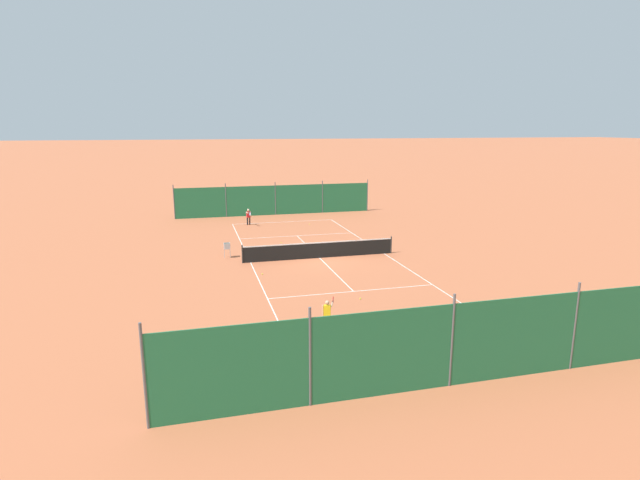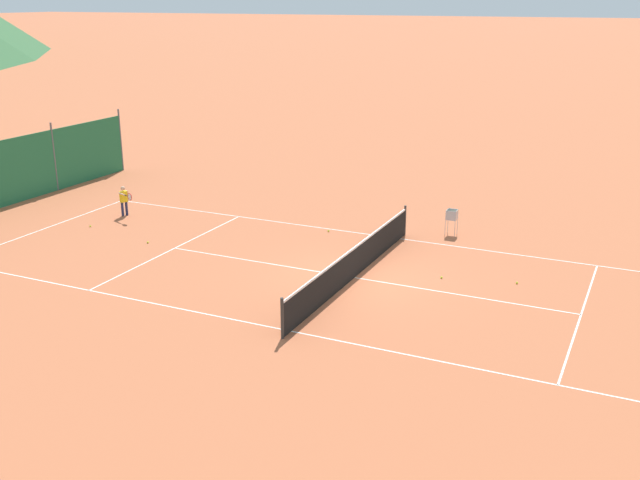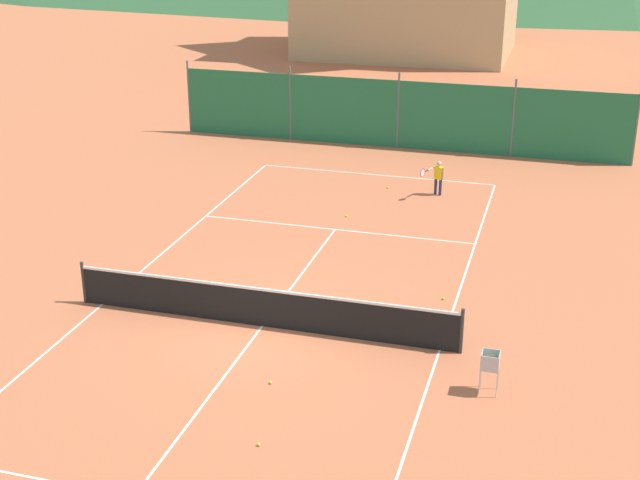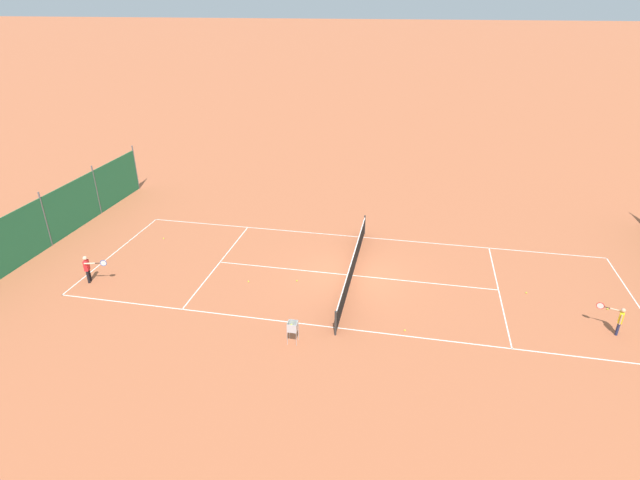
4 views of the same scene
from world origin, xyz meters
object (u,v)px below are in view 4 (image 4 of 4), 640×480
at_px(tennis_ball_by_net_left, 248,281).
at_px(ball_hopper, 292,328).
at_px(tennis_ball_alley_left, 164,238).
at_px(tennis_ball_alley_right, 297,281).
at_px(player_near_baseline, 619,319).
at_px(player_far_baseline, 88,267).
at_px(tennis_ball_by_net_right, 405,330).
at_px(tennis_net, 353,266).
at_px(tennis_ball_service_box, 608,309).
at_px(tennis_ball_far_corner, 526,293).

xyz_separation_m(tennis_ball_by_net_left, ball_hopper, (3.79, 3.00, 0.63)).
xyz_separation_m(tennis_ball_alley_left, tennis_ball_alley_right, (2.85, 7.90, 0.00)).
relative_size(player_near_baseline, player_far_baseline, 0.89).
distance_m(player_far_baseline, tennis_ball_alley_right, 9.21).
height_order(tennis_ball_by_net_left, ball_hopper, ball_hopper).
relative_size(tennis_ball_alley_left, tennis_ball_by_net_right, 1.00).
height_order(player_near_baseline, tennis_ball_alley_left, player_near_baseline).
height_order(tennis_ball_alley_left, tennis_ball_alley_right, same).
xyz_separation_m(tennis_net, player_far_baseline, (2.87, -11.35, 0.25)).
bearing_deg(ball_hopper, tennis_ball_by_net_right, 110.73).
bearing_deg(tennis_net, tennis_ball_service_box, 86.22).
distance_m(tennis_ball_by_net_left, tennis_ball_service_box, 15.04).
distance_m(player_far_baseline, tennis_ball_alley_left, 4.88).
height_order(player_near_baseline, tennis_ball_service_box, player_near_baseline).
bearing_deg(tennis_ball_alley_left, tennis_ball_by_net_left, 60.05).
distance_m(tennis_ball_alley_right, tennis_ball_by_net_right, 5.63).
distance_m(player_far_baseline, ball_hopper, 10.19).
xyz_separation_m(player_near_baseline, player_far_baseline, (0.50, -21.68, 0.08)).
height_order(tennis_net, ball_hopper, tennis_net).
relative_size(tennis_net, player_near_baseline, 8.05).
bearing_deg(player_far_baseline, tennis_net, 104.17).
distance_m(tennis_ball_alley_left, ball_hopper, 11.35).
xyz_separation_m(tennis_ball_alley_left, ball_hopper, (7.14, 8.80, 0.63)).
bearing_deg(tennis_ball_by_net_left, player_near_baseline, 86.69).
bearing_deg(tennis_ball_alley_right, tennis_ball_by_net_right, 60.51).
height_order(tennis_ball_alley_left, tennis_ball_by_net_right, same).
xyz_separation_m(player_near_baseline, tennis_ball_alley_right, (-1.35, -12.68, -0.64)).
bearing_deg(tennis_net, player_far_baseline, -75.83).
height_order(tennis_ball_alley_left, tennis_ball_service_box, same).
height_order(tennis_net, tennis_ball_by_net_right, tennis_net).
xyz_separation_m(player_far_baseline, tennis_ball_alley_right, (-1.85, 9.00, -0.71)).
distance_m(player_near_baseline, ball_hopper, 12.15).
bearing_deg(tennis_ball_far_corner, tennis_ball_alley_right, -84.43).
xyz_separation_m(tennis_net, tennis_ball_by_net_left, (1.51, -4.45, -0.47)).
distance_m(player_near_baseline, tennis_ball_by_net_left, 14.82).
bearing_deg(tennis_ball_by_net_right, tennis_net, -146.07).
height_order(tennis_ball_service_box, ball_hopper, ball_hopper).
bearing_deg(player_near_baseline, tennis_ball_far_corner, -129.56).
xyz_separation_m(tennis_ball_by_net_left, tennis_ball_service_box, (-0.81, 15.01, 0.00)).
bearing_deg(tennis_ball_service_box, tennis_ball_by_net_left, -86.90).
distance_m(tennis_ball_by_net_left, ball_hopper, 4.87).
xyz_separation_m(tennis_ball_by_net_left, tennis_ball_alley_right, (-0.50, 2.10, 0.00)).
relative_size(player_far_baseline, tennis_ball_by_net_left, 19.37).
height_order(tennis_ball_far_corner, tennis_ball_by_net_right, same).
distance_m(tennis_ball_alley_left, tennis_ball_by_net_right, 13.99).
bearing_deg(player_near_baseline, player_far_baseline, -88.68).
height_order(tennis_ball_by_net_left, tennis_ball_by_net_right, same).
relative_size(tennis_ball_alley_left, tennis_ball_far_corner, 1.00).
height_order(player_far_baseline, tennis_ball_far_corner, player_far_baseline).
relative_size(tennis_net, ball_hopper, 10.31).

